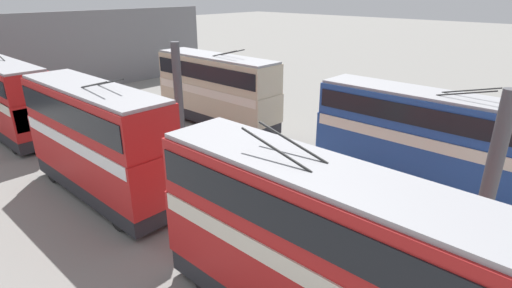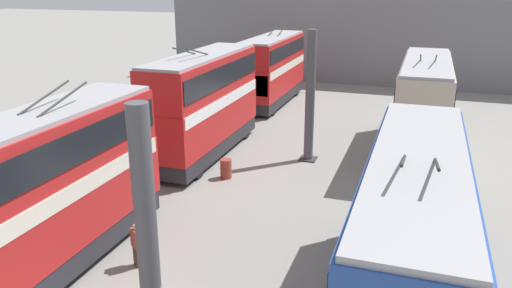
% 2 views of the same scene
% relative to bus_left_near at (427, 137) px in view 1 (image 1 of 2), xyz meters
% --- Properties ---
extents(depot_back_wall, '(0.50, 36.00, 7.40)m').
position_rel_bus_left_near_xyz_m(depot_back_wall, '(32.32, 5.42, 0.90)').
color(depot_back_wall, slate).
rests_on(depot_back_wall, ground_plane).
extents(support_column_near, '(0.86, 0.86, 6.68)m').
position_rel_bus_left_near_xyz_m(support_column_near, '(-3.85, 5.42, 0.41)').
color(support_column_near, '#4C4C51').
rests_on(support_column_near, ground_plane).
extents(support_column_far, '(0.86, 0.86, 6.68)m').
position_rel_bus_left_near_xyz_m(support_column_far, '(11.90, 5.42, 0.41)').
color(support_column_far, '#4C4C51').
rests_on(support_column_far, ground_plane).
extents(bus_left_near, '(10.82, 2.54, 5.53)m').
position_rel_bus_left_near_xyz_m(bus_left_near, '(0.00, 0.00, 0.00)').
color(bus_left_near, black).
rests_on(bus_left_near, ground_plane).
extents(bus_left_far, '(10.14, 2.54, 5.66)m').
position_rel_bus_left_near_xyz_m(bus_left_far, '(14.80, -0.00, 0.06)').
color(bus_left_far, black).
rests_on(bus_left_far, ground_plane).
extents(bus_right_near, '(10.22, 2.54, 5.83)m').
position_rel_bus_left_near_xyz_m(bus_right_near, '(-1.24, 10.84, 0.16)').
color(bus_right_near, black).
rests_on(bus_right_near, ground_plane).
extents(bus_right_mid, '(9.57, 2.54, 5.99)m').
position_rel_bus_left_near_xyz_m(bus_right_mid, '(10.92, 10.84, 0.24)').
color(bus_right_mid, black).
rests_on(bus_right_mid, ground_plane).
extents(bus_right_far, '(9.45, 2.54, 5.61)m').
position_rel_bus_left_near_xyz_m(bus_right_far, '(23.10, 10.84, 0.03)').
color(bus_right_far, black).
rests_on(bus_right_far, ground_plane).
extents(person_by_left_row, '(0.41, 0.48, 1.57)m').
position_rel_bus_left_near_xyz_m(person_by_left_row, '(-4.25, 2.41, -1.98)').
color(person_by_left_row, '#473D33').
rests_on(person_by_left_row, ground_plane).
extents(person_by_right_row, '(0.43, 0.48, 1.53)m').
position_rel_bus_left_near_xyz_m(person_by_right_row, '(0.18, 8.40, -2.00)').
color(person_by_right_row, '#473D33').
rests_on(person_by_right_row, ground_plane).
extents(oil_drum, '(0.56, 0.56, 0.92)m').
position_rel_bus_left_near_xyz_m(oil_drum, '(8.19, 8.53, -2.34)').
color(oil_drum, '#933828').
rests_on(oil_drum, ground_plane).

